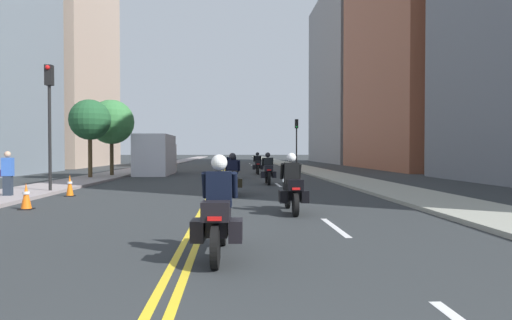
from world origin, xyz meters
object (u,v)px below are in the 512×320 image
(motorcycle_0, at_px, (219,216))
(traffic_light_far, at_px, (297,135))
(motorcycle_5, at_px, (258,165))
(parked_truck, at_px, (157,157))
(street_tree_0, at_px, (90,120))
(motorcycle_4, at_px, (232,168))
(motorcycle_1, at_px, (292,189))
(traffic_light_near, at_px, (49,105))
(street_tree_1, at_px, (112,122))
(traffic_cone_0, at_px, (26,196))
(motorcycle_3, at_px, (268,171))
(motorcycle_2, at_px, (232,178))
(pedestrian_1, at_px, (8,174))
(traffic_cone_2, at_px, (70,186))

(motorcycle_0, bearing_deg, traffic_light_far, 82.09)
(motorcycle_5, relative_size, parked_truck, 0.35)
(traffic_light_far, xyz_separation_m, street_tree_0, (-14.11, -12.14, 0.41))
(motorcycle_4, xyz_separation_m, motorcycle_5, (1.86, 4.78, 0.01))
(motorcycle_4, height_order, traffic_light_far, traffic_light_far)
(motorcycle_1, relative_size, traffic_light_near, 0.44)
(motorcycle_1, relative_size, motorcycle_5, 0.98)
(motorcycle_0, height_order, parked_truck, parked_truck)
(street_tree_1, bearing_deg, traffic_cone_0, -83.25)
(motorcycle_1, xyz_separation_m, motorcycle_5, (0.20, 19.70, 0.00))
(motorcycle_3, xyz_separation_m, motorcycle_4, (-1.84, 4.68, -0.01))
(motorcycle_0, bearing_deg, parked_truck, 104.44)
(motorcycle_2, distance_m, street_tree_1, 14.86)
(motorcycle_0, relative_size, street_tree_0, 0.47)
(traffic_cone_0, distance_m, traffic_light_far, 28.35)
(street_tree_0, bearing_deg, motorcycle_1, -55.64)
(street_tree_0, bearing_deg, motorcycle_5, 26.09)
(street_tree_1, bearing_deg, pedestrian_1, -90.20)
(traffic_cone_2, xyz_separation_m, traffic_light_near, (-1.18, 1.16, 3.09))
(traffic_light_near, distance_m, pedestrian_1, 3.34)
(motorcycle_0, height_order, motorcycle_4, motorcycle_0)
(traffic_cone_2, xyz_separation_m, parked_truck, (0.62, 15.12, 0.87))
(traffic_cone_2, bearing_deg, traffic_light_far, 62.03)
(motorcycle_0, bearing_deg, traffic_light_near, 125.42)
(motorcycle_2, relative_size, traffic_cone_0, 2.98)
(pedestrian_1, distance_m, parked_truck, 16.11)
(motorcycle_5, xyz_separation_m, traffic_light_near, (-9.02, -13.76, 2.83))
(pedestrian_1, bearing_deg, traffic_light_near, -110.84)
(motorcycle_1, distance_m, traffic_light_far, 27.24)
(motorcycle_2, relative_size, parked_truck, 0.35)
(motorcycle_3, distance_m, motorcycle_4, 5.03)
(pedestrian_1, height_order, street_tree_0, street_tree_0)
(motorcycle_4, distance_m, street_tree_0, 8.85)
(motorcycle_5, height_order, street_tree_0, street_tree_0)
(motorcycle_2, bearing_deg, motorcycle_3, 73.90)
(motorcycle_0, distance_m, traffic_cone_2, 11.31)
(traffic_cone_2, distance_m, traffic_light_far, 25.11)
(motorcycle_1, bearing_deg, motorcycle_3, 88.99)
(motorcycle_3, relative_size, traffic_light_far, 0.49)
(motorcycle_5, bearing_deg, traffic_cone_2, -117.57)
(pedestrian_1, bearing_deg, motorcycle_1, 155.06)
(motorcycle_4, relative_size, street_tree_1, 0.42)
(motorcycle_0, bearing_deg, motorcycle_4, 92.13)
(motorcycle_1, height_order, traffic_light_far, traffic_light_far)
(motorcycle_0, relative_size, traffic_cone_2, 2.79)
(parked_truck, bearing_deg, motorcycle_1, -70.55)
(traffic_light_far, bearing_deg, parked_truck, -148.00)
(street_tree_0, bearing_deg, traffic_cone_2, -76.40)
(motorcycle_5, xyz_separation_m, pedestrian_1, (-9.68, -15.72, 0.20))
(parked_truck, bearing_deg, traffic_light_near, -97.35)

